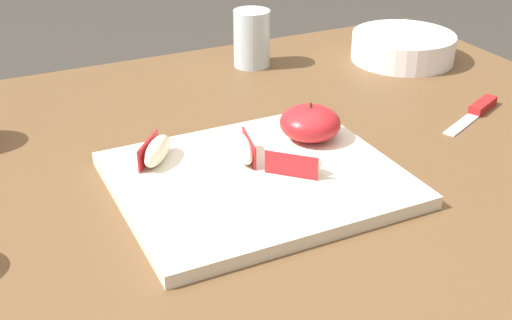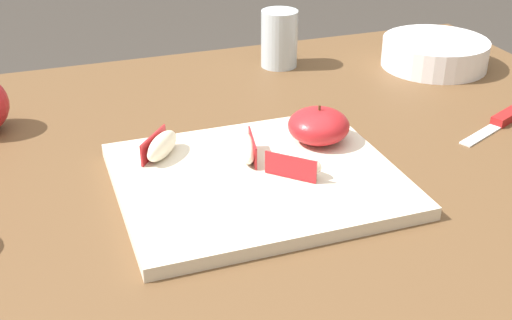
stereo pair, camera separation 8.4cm
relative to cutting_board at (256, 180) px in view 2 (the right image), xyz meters
The scene contains 9 objects.
dining_table 0.14m from the cutting_board, 88.88° to the left, with size 1.30×0.90×0.77m.
cutting_board is the anchor object (origin of this frame).
apple_half_skin_up 0.13m from the cutting_board, 27.87° to the left, with size 0.09×0.09×0.05m.
apple_wedge_right 0.05m from the cutting_board, 92.55° to the left, with size 0.04×0.08×0.03m.
apple_wedge_left 0.05m from the cutting_board, 20.27° to the right, with size 0.07×0.07×0.03m.
apple_wedge_back 0.14m from the cutting_board, 140.59° to the left, with size 0.07×0.07×0.03m.
paring_knife 0.43m from the cutting_board, ahead, with size 0.15×0.08×0.01m.
ceramic_fruit_bowl 0.56m from the cutting_board, 33.73° to the left, with size 0.20×0.20×0.05m.
drinking_glass_water 0.45m from the cutting_board, 65.03° to the left, with size 0.07×0.07×0.10m.
Camera 2 is at (-0.25, -0.79, 1.21)m, focal length 46.68 mm.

